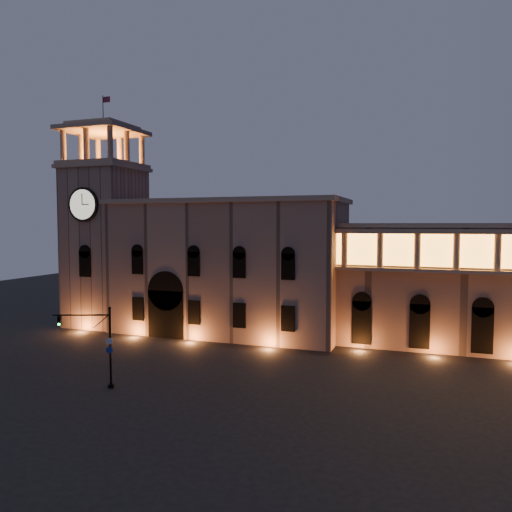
% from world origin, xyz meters
% --- Properties ---
extents(ground, '(160.00, 160.00, 0.00)m').
position_xyz_m(ground, '(0.00, 0.00, 0.00)').
color(ground, black).
rests_on(ground, ground).
extents(government_building, '(30.80, 12.80, 17.60)m').
position_xyz_m(government_building, '(-2.08, 21.93, 8.77)').
color(government_building, '#90705E').
rests_on(government_building, ground).
extents(clock_tower, '(9.80, 9.80, 32.40)m').
position_xyz_m(clock_tower, '(-20.50, 20.98, 12.50)').
color(clock_tower, '#90705E').
rests_on(clock_tower, ground).
extents(colonnade_wing, '(40.60, 11.50, 14.50)m').
position_xyz_m(colonnade_wing, '(32.00, 23.92, 7.33)').
color(colonnade_wing, '#8A6A58').
rests_on(colonnade_wing, ground).
extents(traffic_light, '(4.97, 2.05, 7.19)m').
position_xyz_m(traffic_light, '(-3.75, -2.86, 3.78)').
color(traffic_light, black).
rests_on(traffic_light, ground).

